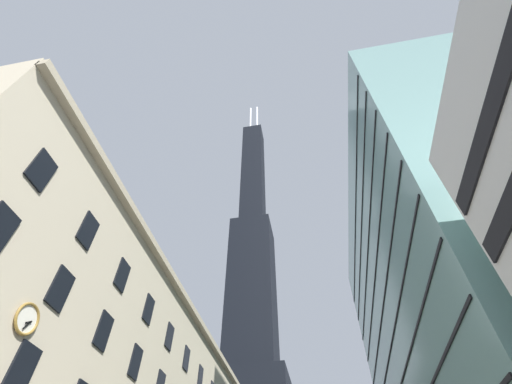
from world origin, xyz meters
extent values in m
cube|color=tan|center=(-10.75, 30.89, 21.39)|extent=(0.70, 73.79, 0.60)
cube|color=black|center=(-10.95, 3.00, 8.20)|extent=(0.14, 1.40, 2.20)
cube|color=black|center=(-10.95, 3.00, 12.40)|extent=(0.14, 1.40, 2.20)
cube|color=black|center=(-10.95, 8.00, 12.40)|extent=(0.14, 1.40, 2.20)
cube|color=black|center=(-10.95, 13.00, 12.40)|extent=(0.14, 1.40, 2.20)
cube|color=black|center=(-10.95, -2.00, 16.60)|extent=(0.14, 1.40, 2.20)
cube|color=black|center=(-10.95, 3.00, 16.60)|extent=(0.14, 1.40, 2.20)
cube|color=black|center=(-10.95, 8.00, 16.60)|extent=(0.14, 1.40, 2.20)
cube|color=black|center=(-10.95, 13.00, 16.60)|extent=(0.14, 1.40, 2.20)
cube|color=black|center=(-10.95, 18.00, 16.60)|extent=(0.14, 1.40, 2.20)
cube|color=black|center=(-10.95, 23.00, 16.60)|extent=(0.14, 1.40, 2.20)
cube|color=black|center=(-10.95, 28.00, 16.60)|extent=(0.14, 1.40, 2.20)
torus|color=olive|center=(-10.88, 1.85, 10.04)|extent=(0.14, 1.52, 1.52)
cylinder|color=silver|center=(-10.92, 1.85, 10.04)|extent=(0.05, 1.31, 1.31)
cube|color=black|center=(-10.85, 1.99, 9.94)|extent=(0.03, 0.36, 0.29)
cube|color=black|center=(-10.85, 1.98, 9.80)|extent=(0.03, 0.33, 0.54)
cube|color=black|center=(-18.44, 95.94, 69.59)|extent=(15.84, 15.84, 58.61)
cube|color=black|center=(-18.44, 95.94, 135.53)|extent=(10.18, 10.18, 73.26)
cylinder|color=silver|center=(-20.47, 95.94, 186.90)|extent=(1.20, 1.20, 29.50)
cylinder|color=silver|center=(-16.40, 95.94, 186.90)|extent=(1.20, 1.20, 29.50)
cube|color=black|center=(10.95, -2.14, 15.00)|extent=(0.16, 10.92, 1.10)
cube|color=gray|center=(19.56, 31.99, 23.03)|extent=(17.12, 50.83, 46.06)
cube|color=black|center=(10.96, 31.99, 16.00)|extent=(0.12, 49.83, 0.24)
cube|color=black|center=(10.96, 31.99, 20.00)|extent=(0.12, 49.83, 0.24)
cube|color=black|center=(10.96, 31.99, 24.00)|extent=(0.12, 49.83, 0.24)
cube|color=black|center=(10.96, 31.99, 28.00)|extent=(0.12, 49.83, 0.24)
cube|color=black|center=(10.96, 31.99, 32.00)|extent=(0.12, 49.83, 0.24)
cube|color=black|center=(10.96, 31.99, 36.00)|extent=(0.12, 49.83, 0.24)
cube|color=black|center=(10.96, 31.99, 40.00)|extent=(0.12, 49.83, 0.24)
camera|label=1|loc=(2.54, -11.43, 2.00)|focal=24.30mm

